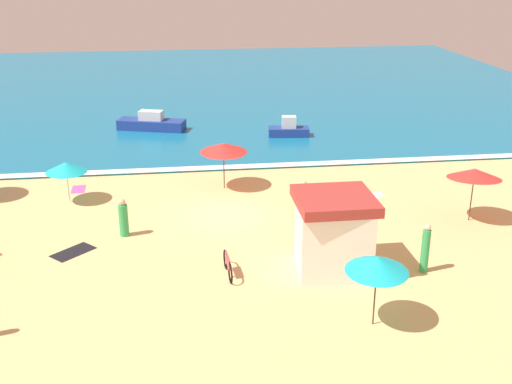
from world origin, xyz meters
The scene contains 17 objects.
ground_plane centered at (0.00, 0.00, 0.00)m, with size 60.00×60.00×0.00m, color #D8B775.
ocean_water centered at (0.00, 28.00, 0.05)m, with size 60.00×44.00×0.10m, color #146B93.
wave_breaker_foam centered at (0.00, 6.30, 0.10)m, with size 57.00×0.70×0.01m, color white.
lifeguard_cabana centered at (3.51, -5.49, 1.45)m, with size 2.72×2.74×2.85m.
beach_umbrella_0 centered at (-6.85, 2.51, 1.68)m, with size 2.42×2.42×1.93m.
beach_umbrella_1 centered at (10.41, -1.87, 2.10)m, with size 2.75×2.77×2.43m.
beach_umbrella_2 centered at (3.89, -9.19, 2.06)m, with size 2.06×2.07×2.34m.
beach_umbrella_3 centered at (0.35, 3.43, 2.04)m, with size 2.49×2.50×2.31m.
parked_bicycle centered at (-0.25, -5.42, 0.38)m, with size 0.19×1.82×0.76m.
beachgoer_0 centered at (-4.11, -1.57, 0.73)m, with size 0.52×0.52×1.58m.
beachgoer_1 centered at (6.73, -6.08, 0.89)m, with size 0.30×0.30×1.85m.
beachgoer_5 centered at (3.87, 1.28, 0.41)m, with size 0.65×0.65×0.97m.
beach_towel_0 centered at (-5.97, -2.87, 0.01)m, with size 1.76×1.74×0.01m.
beach_towel_1 centered at (7.05, 1.35, 0.01)m, with size 1.63×1.18×0.01m.
beach_towel_2 centered at (-6.67, 4.15, 0.01)m, with size 0.67×1.11×0.01m.
small_boat_0 centered at (5.06, 11.90, 0.50)m, with size 2.57×1.31×1.23m.
small_boat_1 centered at (-3.40, 14.51, 0.52)m, with size 4.45×2.45×1.23m.
Camera 1 is at (-1.85, -25.37, 10.72)m, focal length 44.39 mm.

